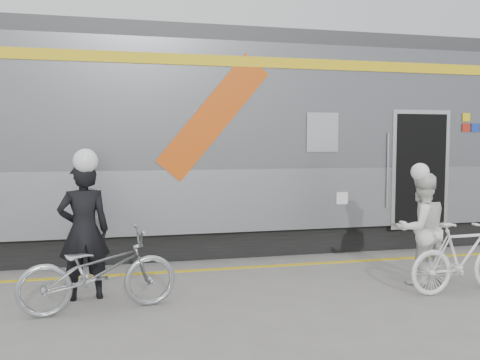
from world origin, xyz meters
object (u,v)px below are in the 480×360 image
object	(u,v)px
bicycle_right	(463,258)
man	(84,231)
bicycle_left	(98,271)
woman	(421,229)

from	to	relation	value
bicycle_right	man	bearing A→B (deg)	76.65
man	bicycle_left	size ratio (longest dim) A/B	0.95
man	bicycle_left	world-z (taller)	man
woman	bicycle_left	bearing A→B (deg)	-0.75
man	bicycle_right	world-z (taller)	man
man	bicycle_right	bearing A→B (deg)	161.41
man	woman	size ratio (longest dim) A/B	1.12
bicycle_left	woman	size ratio (longest dim) A/B	1.17
woman	man	bearing A→B (deg)	-7.48
man	woman	xyz separation A→B (m)	(4.74, -0.37, -0.09)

